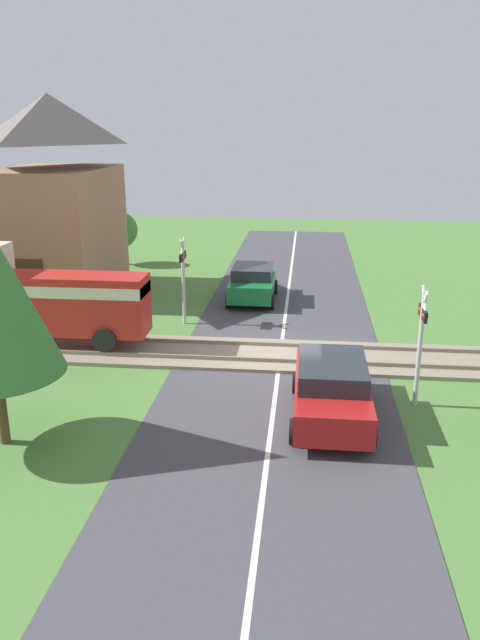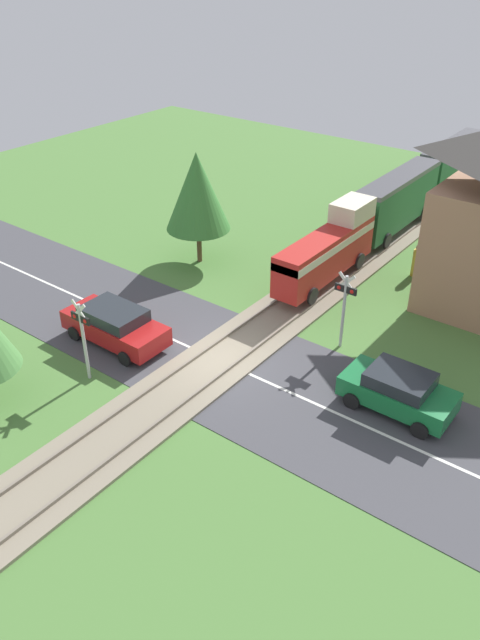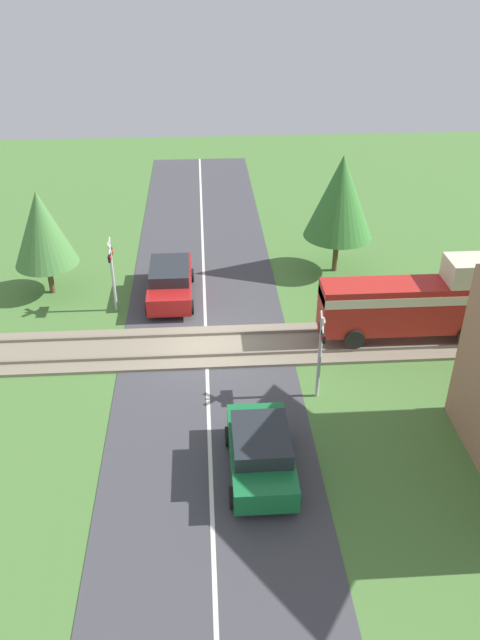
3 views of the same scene
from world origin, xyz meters
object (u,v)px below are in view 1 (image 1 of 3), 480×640
car_near_crossing (331,388)px  car_far_side (253,282)px  station_building (55,198)px  crossing_signal_east_approach (183,270)px  crossing_signal_west_approach (421,331)px

car_near_crossing → car_far_side: (10.59, 2.88, -0.03)m
car_far_side → car_near_crossing: bearing=-164.8°
car_near_crossing → station_building: station_building is taller
car_near_crossing → crossing_signal_east_approach: crossing_signal_east_approach is taller
station_building → car_near_crossing: bearing=-134.8°
crossing_signal_west_approach → crossing_signal_east_approach: bearing=49.7°
crossing_signal_west_approach → crossing_signal_east_approach: 9.64m
car_far_side → crossing_signal_east_approach: size_ratio=1.17×
crossing_signal_west_approach → car_near_crossing: bearing=113.0°
car_far_side → crossing_signal_east_approach: crossing_signal_east_approach is taller
car_near_crossing → crossing_signal_west_approach: (0.95, -2.24, 1.24)m
car_near_crossing → crossing_signal_east_approach: size_ratio=1.38×
car_near_crossing → crossing_signal_west_approach: crossing_signal_west_approach is taller
car_near_crossing → crossing_signal_east_approach: (7.19, 5.12, 1.24)m
car_far_side → crossing_signal_west_approach: size_ratio=1.17×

